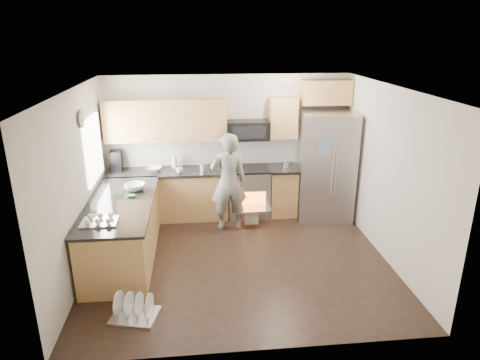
{
  "coord_description": "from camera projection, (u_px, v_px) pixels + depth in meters",
  "views": [
    {
      "loc": [
        -0.59,
        -5.79,
        3.34
      ],
      "look_at": [
        0.07,
        0.5,
        1.12
      ],
      "focal_mm": 32.0,
      "sensor_mm": 36.0,
      "label": 1
    }
  ],
  "objects": [
    {
      "name": "refrigerator",
      "position": [
        327.0,
        166.0,
        7.81
      ],
      "size": [
        1.09,
        0.91,
        1.98
      ],
      "rotation": [
        0.0,
        0.0,
        -0.17
      ],
      "color": "#B7B7BC",
      "rests_on": "ground"
    },
    {
      "name": "back_cabinet_run",
      "position": [
        197.0,
        167.0,
        7.86
      ],
      "size": [
        4.45,
        0.64,
        2.5
      ],
      "color": "tan",
      "rests_on": "ground"
    },
    {
      "name": "person",
      "position": [
        229.0,
        182.0,
        7.36
      ],
      "size": [
        0.66,
        0.46,
        1.73
      ],
      "primitive_type": "imported",
      "rotation": [
        0.0,
        0.0,
        3.21
      ],
      "color": "gray",
      "rests_on": "ground"
    },
    {
      "name": "dish_rack",
      "position": [
        134.0,
        311.0,
        5.24
      ],
      "size": [
        0.63,
        0.55,
        0.34
      ],
      "rotation": [
        0.0,
        0.0,
        -0.23
      ],
      "color": "#B7B7BC",
      "rests_on": "ground"
    },
    {
      "name": "room_shell",
      "position": [
        236.0,
        155.0,
        6.05
      ],
      "size": [
        4.54,
        4.04,
        2.62
      ],
      "color": "beige",
      "rests_on": "ground"
    },
    {
      "name": "peninsula",
      "position": [
        123.0,
        230.0,
        6.5
      ],
      "size": [
        0.96,
        2.36,
        1.03
      ],
      "color": "tan",
      "rests_on": "ground"
    },
    {
      "name": "ground",
      "position": [
        239.0,
        259.0,
        6.6
      ],
      "size": [
        4.5,
        4.5,
        0.0
      ],
      "primitive_type": "plane",
      "color": "black",
      "rests_on": "ground"
    },
    {
      "name": "stove_range",
      "position": [
        248.0,
        181.0,
        8.0
      ],
      "size": [
        0.76,
        0.97,
        1.79
      ],
      "color": "#B7B7BC",
      "rests_on": "ground"
    }
  ]
}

